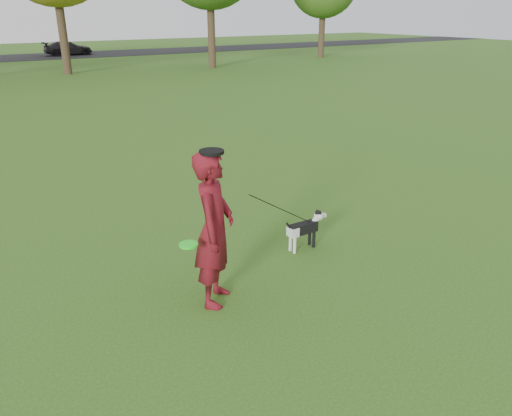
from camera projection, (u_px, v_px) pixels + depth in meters
ground at (240, 277)px, 7.25m from camera, size 120.00×120.00×0.00m
man at (214, 230)px, 6.30m from camera, size 0.86×0.89×2.06m
dog at (306, 227)px, 7.99m from camera, size 0.81×0.16×0.62m
car_right at (68, 48)px, 41.91m from camera, size 3.89×1.59×1.13m
man_held_items at (284, 210)px, 7.18m from camera, size 2.63×0.86×1.65m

